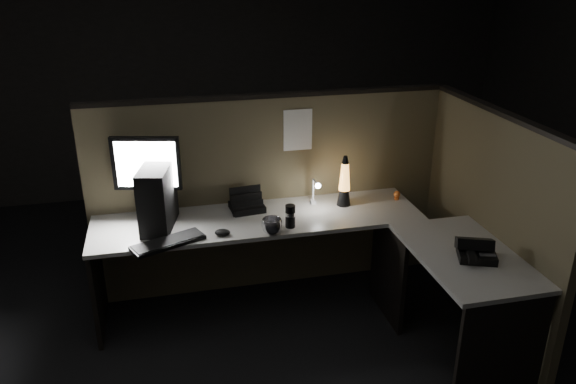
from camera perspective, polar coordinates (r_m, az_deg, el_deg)
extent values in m
plane|color=black|center=(3.85, 1.20, -16.03)|extent=(6.00, 6.00, 0.00)
plane|color=#282623|center=(6.05, -5.88, 12.44)|extent=(6.00, 0.00, 6.00)
cube|color=brown|center=(4.25, -1.81, -0.33)|extent=(2.66, 0.06, 1.50)
cube|color=brown|center=(4.02, 19.63, -3.11)|extent=(0.06, 1.66, 1.50)
cube|color=#B2AFA8|center=(3.95, -2.98, -2.81)|extent=(2.30, 0.60, 0.03)
cube|color=#B2AFA8|center=(3.65, 17.59, -6.16)|extent=(0.60, 1.00, 0.03)
cube|color=black|center=(4.10, -18.77, -8.82)|extent=(0.03, 0.55, 0.70)
cube|color=black|center=(3.51, 20.84, -15.00)|extent=(0.55, 0.03, 0.70)
cube|color=black|center=(4.09, 10.10, -7.95)|extent=(0.03, 0.55, 0.70)
cube|color=black|center=(3.82, -13.12, -0.50)|extent=(0.27, 0.44, 0.43)
cylinder|color=black|center=(4.02, -13.68, -2.57)|extent=(0.20, 0.20, 0.02)
cube|color=black|center=(4.00, -13.84, -0.92)|extent=(0.06, 0.06, 0.22)
cube|color=black|center=(3.89, -14.22, 2.83)|extent=(0.46, 0.15, 0.37)
cube|color=white|center=(3.87, -14.22, 2.73)|extent=(0.40, 0.10, 0.32)
cube|color=black|center=(3.65, -12.09, -5.05)|extent=(0.49, 0.33, 0.02)
ellipsoid|color=black|center=(3.71, -6.67, -4.10)|extent=(0.12, 0.10, 0.04)
cube|color=white|center=(4.16, 2.56, -1.00)|extent=(0.04, 0.05, 0.03)
cylinder|color=white|center=(4.12, 2.58, 0.23)|extent=(0.01, 0.01, 0.17)
cylinder|color=white|center=(4.04, 2.81, 1.02)|extent=(0.01, 0.11, 0.01)
sphere|color=white|center=(3.98, 3.06, 0.63)|extent=(0.04, 0.04, 0.04)
cube|color=black|center=(4.05, -4.19, -1.53)|extent=(0.25, 0.23, 0.05)
cube|color=black|center=(4.01, -4.13, -1.24)|extent=(0.23, 0.04, 0.08)
cube|color=black|center=(4.09, -4.37, -0.20)|extent=(0.23, 0.04, 0.16)
cone|color=black|center=(4.13, 5.69, -0.54)|extent=(0.10, 0.10, 0.12)
cone|color=#F69F40|center=(4.07, 5.78, 1.56)|extent=(0.08, 0.08, 0.20)
sphere|color=maroon|center=(4.10, 5.74, 0.71)|extent=(0.04, 0.04, 0.04)
sphere|color=maroon|center=(4.07, 5.78, 1.68)|extent=(0.03, 0.03, 0.03)
cone|color=black|center=(4.03, 5.85, 3.28)|extent=(0.05, 0.05, 0.06)
cylinder|color=black|center=(3.77, 0.23, -2.48)|extent=(0.07, 0.07, 0.16)
imported|color=silver|center=(3.69, -1.65, -3.48)|extent=(0.15, 0.15, 0.11)
sphere|color=orange|center=(4.29, 11.01, -0.22)|extent=(0.05, 0.05, 0.05)
cube|color=white|center=(4.09, 1.00, 6.31)|extent=(0.21, 0.00, 0.30)
cube|color=black|center=(3.59, 18.61, -6.09)|extent=(0.27, 0.26, 0.05)
cube|color=black|center=(3.59, 18.42, -5.02)|extent=(0.25, 0.20, 0.10)
cube|color=black|center=(3.51, 18.13, -6.19)|extent=(0.10, 0.17, 0.03)
cube|color=#3F3F42|center=(3.58, 19.54, -5.82)|extent=(0.12, 0.12, 0.00)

